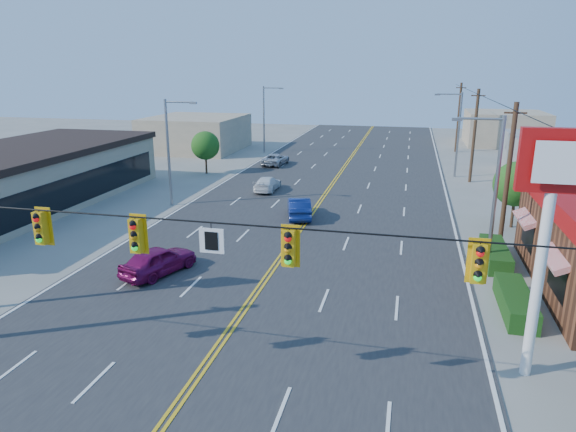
% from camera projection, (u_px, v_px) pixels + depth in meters
% --- Properties ---
extents(ground, '(160.00, 160.00, 0.00)m').
position_uv_depth(ground, '(184.00, 397.00, 16.59)').
color(ground, gray).
rests_on(ground, ground).
extents(road, '(20.00, 120.00, 0.06)m').
position_uv_depth(road, '(306.00, 222.00, 35.26)').
color(road, '#2D2D30').
rests_on(road, ground).
extents(signal_span, '(24.32, 0.34, 9.00)m').
position_uv_depth(signal_span, '(171.00, 255.00, 15.25)').
color(signal_span, '#47301E').
rests_on(signal_span, ground).
extents(kfc_pylon, '(2.20, 0.36, 8.50)m').
position_uv_depth(kfc_pylon, '(549.00, 206.00, 16.18)').
color(kfc_pylon, white).
rests_on(kfc_pylon, ground).
extents(strip_mall, '(10.40, 26.40, 4.40)m').
position_uv_depth(strip_mall, '(8.00, 180.00, 37.66)').
color(strip_mall, tan).
rests_on(strip_mall, ground).
extents(streetlight_se, '(2.55, 0.25, 8.00)m').
position_uv_depth(streetlight_se, '(492.00, 185.00, 26.00)').
color(streetlight_se, gray).
rests_on(streetlight_se, ground).
extents(streetlight_ne, '(2.55, 0.25, 8.00)m').
position_uv_depth(streetlight_ne, '(456.00, 130.00, 48.41)').
color(streetlight_ne, gray).
rests_on(streetlight_ne, ground).
extents(streetlight_sw, '(2.55, 0.25, 8.00)m').
position_uv_depth(streetlight_sw, '(171.00, 147.00, 38.27)').
color(streetlight_sw, gray).
rests_on(streetlight_sw, ground).
extents(streetlight_nw, '(2.55, 0.25, 8.00)m').
position_uv_depth(streetlight_nw, '(265.00, 116.00, 62.54)').
color(streetlight_nw, gray).
rests_on(streetlight_nw, ground).
extents(utility_pole_near, '(0.28, 0.28, 8.40)m').
position_uv_depth(utility_pole_near, '(508.00, 176.00, 29.51)').
color(utility_pole_near, '#47301E').
rests_on(utility_pole_near, ground).
extents(utility_pole_mid, '(0.28, 0.28, 8.40)m').
position_uv_depth(utility_pole_mid, '(474.00, 136.00, 46.31)').
color(utility_pole_mid, '#47301E').
rests_on(utility_pole_mid, ground).
extents(utility_pole_far, '(0.28, 0.28, 8.40)m').
position_uv_depth(utility_pole_far, '(458.00, 118.00, 63.12)').
color(utility_pole_far, '#47301E').
rests_on(utility_pole_far, ground).
extents(tree_kfc_rear, '(2.94, 2.94, 4.41)m').
position_uv_depth(tree_kfc_rear, '(516.00, 184.00, 33.31)').
color(tree_kfc_rear, '#47301E').
rests_on(tree_kfc_rear, ground).
extents(tree_west, '(2.80, 2.80, 4.20)m').
position_uv_depth(tree_west, '(205.00, 146.00, 50.44)').
color(tree_west, '#47301E').
rests_on(tree_west, ground).
extents(bld_east_mid, '(12.00, 10.00, 4.00)m').
position_uv_depth(bld_east_mid, '(576.00, 157.00, 48.49)').
color(bld_east_mid, gray).
rests_on(bld_east_mid, ground).
extents(bld_west_far, '(11.00, 12.00, 4.20)m').
position_uv_depth(bld_west_far, '(196.00, 133.00, 65.27)').
color(bld_west_far, tan).
rests_on(bld_west_far, ground).
extents(bld_east_far, '(10.00, 10.00, 4.40)m').
position_uv_depth(bld_east_far, '(505.00, 128.00, 69.64)').
color(bld_east_far, tan).
rests_on(bld_east_far, ground).
extents(car_magenta, '(3.05, 4.58, 1.45)m').
position_uv_depth(car_magenta, '(159.00, 261.00, 26.18)').
color(car_magenta, '#7C0D4C').
rests_on(car_magenta, ground).
extents(car_blue, '(2.59, 4.57, 1.43)m').
position_uv_depth(car_blue, '(299.00, 208.00, 36.00)').
color(car_blue, navy).
rests_on(car_blue, ground).
extents(car_white, '(1.74, 4.15, 1.20)m').
position_uv_depth(car_white, '(267.00, 184.00, 43.81)').
color(car_white, white).
rests_on(car_white, ground).
extents(car_silver, '(2.39, 4.58, 1.23)m').
position_uv_depth(car_silver, '(276.00, 160.00, 55.21)').
color(car_silver, '#B9BABF').
rests_on(car_silver, ground).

